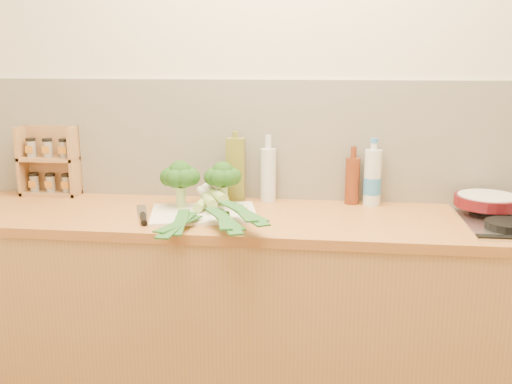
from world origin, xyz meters
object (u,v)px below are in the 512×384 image
chefs_knife (143,217)px  skillet (488,201)px  spice_rack (51,165)px  chopping_board (204,213)px

chefs_knife → skillet: bearing=-10.8°
skillet → spice_rack: spice_rack is taller
chopping_board → spice_rack: bearing=148.0°
chopping_board → skillet: bearing=-5.8°
spice_rack → chopping_board: bearing=-19.2°
skillet → spice_rack: size_ratio=1.21×
chopping_board → spice_rack: spice_rack is taller
chopping_board → chefs_knife: 0.25m
chopping_board → skillet: skillet is taller
chefs_knife → skillet: size_ratio=0.82×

